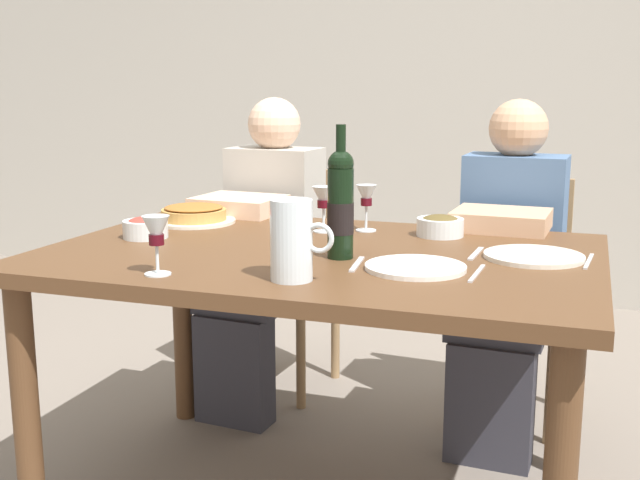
% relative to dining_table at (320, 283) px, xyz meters
% --- Properties ---
extents(back_wall, '(8.00, 0.10, 2.80)m').
position_rel_dining_table_xyz_m(back_wall, '(0.00, 2.49, 0.73)').
color(back_wall, '#B2ADA3').
rests_on(back_wall, ground).
extents(dining_table, '(1.50, 1.00, 0.76)m').
position_rel_dining_table_xyz_m(dining_table, '(0.00, 0.00, 0.00)').
color(dining_table, brown).
rests_on(dining_table, ground).
extents(wine_bottle, '(0.07, 0.07, 0.35)m').
position_rel_dining_table_xyz_m(wine_bottle, '(0.08, -0.07, 0.24)').
color(wine_bottle, black).
rests_on(wine_bottle, dining_table).
extents(water_pitcher, '(0.15, 0.10, 0.19)m').
position_rel_dining_table_xyz_m(water_pitcher, '(0.05, -0.33, 0.18)').
color(water_pitcher, silver).
rests_on(water_pitcher, dining_table).
extents(baked_tart, '(0.27, 0.27, 0.06)m').
position_rel_dining_table_xyz_m(baked_tart, '(-0.53, 0.28, 0.12)').
color(baked_tart, silver).
rests_on(baked_tart, dining_table).
extents(salad_bowl, '(0.13, 0.13, 0.06)m').
position_rel_dining_table_xyz_m(salad_bowl, '(-0.55, 0.00, 0.12)').
color(salad_bowl, silver).
rests_on(salad_bowl, dining_table).
extents(olive_bowl, '(0.14, 0.14, 0.06)m').
position_rel_dining_table_xyz_m(olive_bowl, '(0.27, 0.31, 0.13)').
color(olive_bowl, silver).
rests_on(olive_bowl, dining_table).
extents(wine_glass_left_diner, '(0.06, 0.06, 0.14)m').
position_rel_dining_table_xyz_m(wine_glass_left_diner, '(0.04, 0.32, 0.19)').
color(wine_glass_left_diner, silver).
rests_on(wine_glass_left_diner, dining_table).
extents(wine_glass_right_diner, '(0.07, 0.07, 0.14)m').
position_rel_dining_table_xyz_m(wine_glass_right_diner, '(-0.27, -0.39, 0.19)').
color(wine_glass_right_diner, silver).
rests_on(wine_glass_right_diner, dining_table).
extents(wine_glass_centre, '(0.07, 0.07, 0.14)m').
position_rel_dining_table_xyz_m(wine_glass_centre, '(-0.08, 0.26, 0.19)').
color(wine_glass_centre, silver).
rests_on(wine_glass_centre, dining_table).
extents(dinner_plate_left_setting, '(0.26, 0.26, 0.01)m').
position_rel_dining_table_xyz_m(dinner_plate_left_setting, '(0.56, 0.09, 0.10)').
color(dinner_plate_left_setting, silver).
rests_on(dinner_plate_left_setting, dining_table).
extents(dinner_plate_right_setting, '(0.25, 0.25, 0.01)m').
position_rel_dining_table_xyz_m(dinner_plate_right_setting, '(0.30, -0.14, 0.10)').
color(dinner_plate_right_setting, white).
rests_on(dinner_plate_right_setting, dining_table).
extents(fork_left_setting, '(0.02, 0.16, 0.00)m').
position_rel_dining_table_xyz_m(fork_left_setting, '(0.41, 0.09, 0.09)').
color(fork_left_setting, silver).
rests_on(fork_left_setting, dining_table).
extents(knife_left_setting, '(0.03, 0.18, 0.00)m').
position_rel_dining_table_xyz_m(knife_left_setting, '(0.70, 0.09, 0.09)').
color(knife_left_setting, silver).
rests_on(knife_left_setting, dining_table).
extents(knife_right_setting, '(0.02, 0.18, 0.00)m').
position_rel_dining_table_xyz_m(knife_right_setting, '(0.45, -0.14, 0.09)').
color(knife_right_setting, silver).
rests_on(knife_right_setting, dining_table).
extents(spoon_right_setting, '(0.03, 0.16, 0.00)m').
position_rel_dining_table_xyz_m(spoon_right_setting, '(0.15, -0.14, 0.09)').
color(spoon_right_setting, silver).
rests_on(spoon_right_setting, dining_table).
extents(chair_left, '(0.43, 0.43, 0.87)m').
position_rel_dining_table_xyz_m(chair_left, '(-0.44, 0.90, -0.17)').
color(chair_left, '#9E7A51').
rests_on(chair_left, ground).
extents(diner_left, '(0.36, 0.52, 1.16)m').
position_rel_dining_table_xyz_m(diner_left, '(-0.46, 0.66, -0.05)').
color(diner_left, '#B7B2A8').
rests_on(diner_left, ground).
extents(chair_right, '(0.42, 0.42, 0.87)m').
position_rel_dining_table_xyz_m(chair_right, '(0.45, 0.89, -0.17)').
color(chair_right, '#9E7A51').
rests_on(chair_right, ground).
extents(diner_right, '(0.35, 0.52, 1.16)m').
position_rel_dining_table_xyz_m(diner_right, '(0.44, 0.65, -0.05)').
color(diner_right, '#4C6B93').
rests_on(diner_right, ground).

